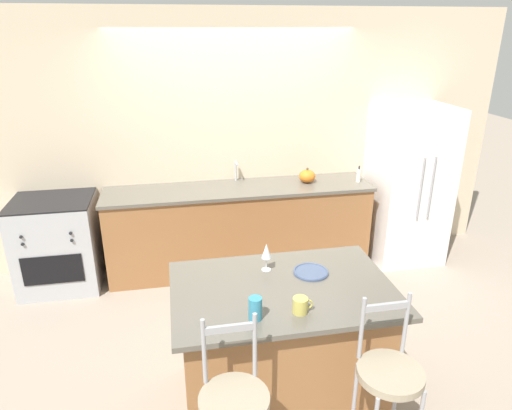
% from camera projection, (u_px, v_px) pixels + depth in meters
% --- Properties ---
extents(ground_plane, '(18.00, 18.00, 0.00)m').
position_uv_depth(ground_plane, '(245.00, 282.00, 4.80)').
color(ground_plane, gray).
extents(wall_back, '(6.00, 0.07, 2.70)m').
position_uv_depth(wall_back, '(234.00, 141.00, 4.92)').
color(wall_back, beige).
rests_on(wall_back, ground_plane).
extents(back_counter, '(2.81, 0.65, 0.94)m').
position_uv_depth(back_counter, '(240.00, 227.00, 4.96)').
color(back_counter, '#936038').
rests_on(back_counter, ground_plane).
extents(sink_faucet, '(0.02, 0.13, 0.22)m').
position_uv_depth(sink_faucet, '(236.00, 169.00, 4.91)').
color(sink_faucet, '#ADAFB5').
rests_on(sink_faucet, back_counter).
extents(kitchen_island, '(1.46, 0.97, 0.91)m').
position_uv_depth(kitchen_island, '(281.00, 344.00, 3.16)').
color(kitchen_island, '#936038').
rests_on(kitchen_island, ground_plane).
extents(refrigerator, '(0.76, 0.76, 1.73)m').
position_uv_depth(refrigerator, '(407.00, 184.00, 5.07)').
color(refrigerator, white).
rests_on(refrigerator, ground_plane).
extents(oven_range, '(0.77, 0.68, 0.94)m').
position_uv_depth(oven_range, '(58.00, 243.00, 4.60)').
color(oven_range, '#ADAFB5').
rests_on(oven_range, ground_plane).
extents(bar_stool_far, '(0.37, 0.37, 1.16)m').
position_uv_depth(bar_stool_far, '(387.00, 390.00, 2.54)').
color(bar_stool_far, '#99999E').
rests_on(bar_stool_far, ground_plane).
extents(dinner_plate, '(0.25, 0.25, 0.02)m').
position_uv_depth(dinner_plate, '(311.00, 272.00, 3.17)').
color(dinner_plate, '#425170').
rests_on(dinner_plate, kitchen_island).
extents(wine_glass, '(0.07, 0.07, 0.20)m').
position_uv_depth(wine_glass, '(266.00, 252.00, 3.16)').
color(wine_glass, white).
rests_on(wine_glass, kitchen_island).
extents(coffee_mug, '(0.13, 0.09, 0.10)m').
position_uv_depth(coffee_mug, '(301.00, 305.00, 2.72)').
color(coffee_mug, '#C1B251').
rests_on(coffee_mug, kitchen_island).
extents(tumbler_cup, '(0.08, 0.08, 0.14)m').
position_uv_depth(tumbler_cup, '(255.00, 308.00, 2.65)').
color(tumbler_cup, teal).
rests_on(tumbler_cup, kitchen_island).
extents(pumpkin_decoration, '(0.18, 0.18, 0.16)m').
position_uv_depth(pumpkin_decoration, '(307.00, 176.00, 4.90)').
color(pumpkin_decoration, orange).
rests_on(pumpkin_decoration, back_counter).
extents(soap_bottle, '(0.05, 0.05, 0.18)m').
position_uv_depth(soap_bottle, '(359.00, 175.00, 4.91)').
color(soap_bottle, silver).
rests_on(soap_bottle, back_counter).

